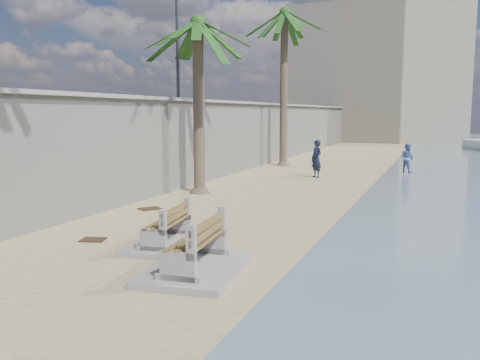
% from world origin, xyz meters
% --- Properties ---
extents(ground_plane, '(140.00, 140.00, 0.00)m').
position_xyz_m(ground_plane, '(0.00, 0.00, 0.00)').
color(ground_plane, tan).
extents(seawall, '(0.45, 70.00, 3.50)m').
position_xyz_m(seawall, '(-5.20, 20.00, 1.75)').
color(seawall, gray).
rests_on(seawall, ground_plane).
extents(wall_cap, '(0.80, 70.00, 0.12)m').
position_xyz_m(wall_cap, '(-5.20, 20.00, 3.55)').
color(wall_cap, gray).
rests_on(wall_cap, seawall).
extents(end_building, '(18.00, 12.00, 14.00)m').
position_xyz_m(end_building, '(-2.00, 52.00, 7.00)').
color(end_building, '#B7AA93').
rests_on(end_building, ground_plane).
extents(bench_near, '(1.95, 2.64, 1.03)m').
position_xyz_m(bench_near, '(0.36, 2.57, 0.45)').
color(bench_near, gray).
rests_on(bench_near, ground_plane).
extents(bench_far, '(1.83, 2.41, 0.92)m').
position_xyz_m(bench_far, '(-1.12, 4.04, 0.40)').
color(bench_far, gray).
rests_on(bench_far, ground_plane).
extents(palm_mid, '(5.00, 5.00, 7.20)m').
position_xyz_m(palm_mid, '(-3.88, 11.33, 6.22)').
color(palm_mid, brown).
rests_on(palm_mid, ground_plane).
extents(palm_back, '(5.00, 5.00, 9.47)m').
position_xyz_m(palm_back, '(-3.86, 22.19, 8.42)').
color(palm_back, brown).
rests_on(palm_back, ground_plane).
extents(streetlight, '(0.28, 0.28, 5.12)m').
position_xyz_m(streetlight, '(-5.10, 12.00, 6.64)').
color(streetlight, '#2D2D33').
rests_on(streetlight, wall_cap).
extents(person_a, '(0.88, 0.86, 2.04)m').
position_xyz_m(person_a, '(-0.82, 17.50, 1.02)').
color(person_a, '#121832').
rests_on(person_a, ground_plane).
extents(person_b, '(1.00, 0.94, 1.66)m').
position_xyz_m(person_b, '(3.00, 21.25, 0.83)').
color(person_b, '#5168A8').
rests_on(person_b, ground_plane).
extents(debris_c, '(0.80, 0.83, 0.03)m').
position_xyz_m(debris_c, '(-3.91, 7.81, 0.01)').
color(debris_c, '#382616').
rests_on(debris_c, ground_plane).
extents(debris_d, '(0.67, 0.60, 0.03)m').
position_xyz_m(debris_d, '(-3.05, 3.88, 0.01)').
color(debris_d, '#382616').
rests_on(debris_d, ground_plane).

